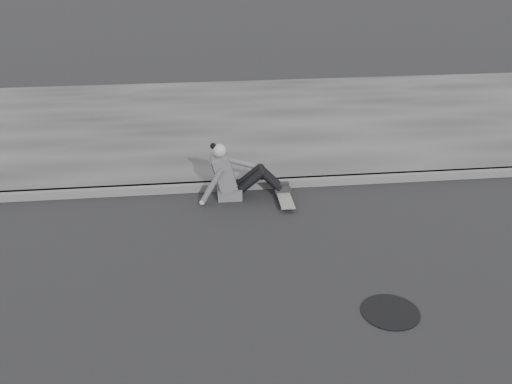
% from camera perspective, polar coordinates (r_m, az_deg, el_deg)
% --- Properties ---
extents(ground, '(80.00, 80.00, 0.00)m').
position_cam_1_polar(ground, '(6.79, 6.53, -8.65)').
color(ground, black).
rests_on(ground, ground).
extents(curb, '(24.00, 0.16, 0.12)m').
position_cam_1_polar(curb, '(8.97, 2.99, 0.94)').
color(curb, '#545454').
rests_on(curb, ground).
extents(sidewalk, '(24.00, 6.00, 0.12)m').
position_cam_1_polar(sidewalk, '(11.75, 0.59, 7.10)').
color(sidewalk, '#393939').
rests_on(sidewalk, ground).
extents(manhole, '(0.63, 0.63, 0.01)m').
position_cam_1_polar(manhole, '(6.40, 13.27, -11.59)').
color(manhole, black).
rests_on(manhole, ground).
extents(skateboard, '(0.20, 0.78, 0.09)m').
position_cam_1_polar(skateboard, '(8.47, 2.86, -0.55)').
color(skateboard, '#969691').
rests_on(skateboard, ground).
extents(seated_woman, '(1.38, 0.46, 0.88)m').
position_cam_1_polar(seated_woman, '(8.48, -2.27, 1.69)').
color(seated_woman, '#4D4D50').
rests_on(seated_woman, ground).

